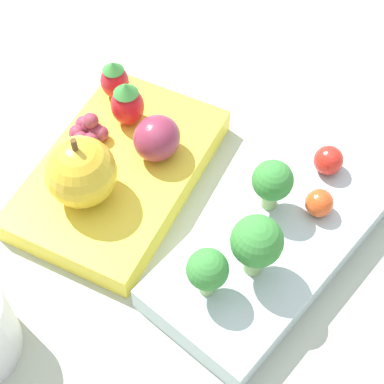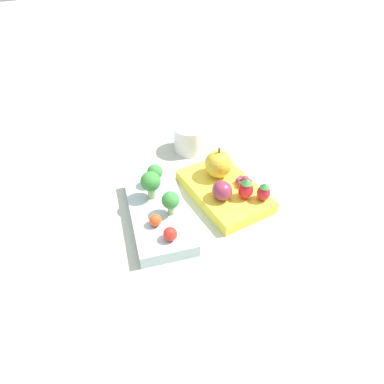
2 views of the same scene
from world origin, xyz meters
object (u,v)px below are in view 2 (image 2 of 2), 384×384
object	(u,v)px
apple	(218,164)
strawberry_1	(246,189)
broccoli_floret_0	(170,201)
strawberry_0	(264,192)
cherry_tomato_0	(170,234)
broccoli_floret_2	(151,182)
drinking_cup	(190,138)
cherry_tomato_1	(155,220)
bento_box_fruit	(224,191)
bento_box_savoury	(158,212)
grape_cluster	(244,181)
broccoli_floret_1	(155,173)
plum	(222,190)

from	to	relation	value
apple	strawberry_1	distance (m)	0.09
broccoli_floret_0	strawberry_0	xyz separation A→B (m)	(-0.03, -0.18, -0.01)
cherry_tomato_0	broccoli_floret_2	bearing A→B (deg)	-1.07
broccoli_floret_0	drinking_cup	bearing A→B (deg)	-29.74
cherry_tomato_1	apple	xyz separation A→B (m)	(0.09, -0.17, 0.02)
bento_box_fruit	strawberry_1	xyz separation A→B (m)	(-0.04, -0.02, 0.03)
bento_box_savoury	grape_cluster	xyz separation A→B (m)	(0.00, -0.18, 0.02)
bento_box_fruit	strawberry_1	world-z (taller)	strawberry_1
bento_box_fruit	drinking_cup	distance (m)	0.18
strawberry_0	broccoli_floret_1	bearing A→B (deg)	56.37
broccoli_floret_2	plum	bearing A→B (deg)	-111.98
apple	strawberry_0	bearing A→B (deg)	-154.68
cherry_tomato_0	grape_cluster	distance (m)	0.21
plum	bento_box_fruit	bearing A→B (deg)	-34.77
broccoli_floret_1	strawberry_1	distance (m)	0.18
bento_box_savoury	plum	size ratio (longest dim) A/B	5.44
cherry_tomato_0	plum	size ratio (longest dim) A/B	0.58
bento_box_fruit	drinking_cup	bearing A→B (deg)	0.66
cherry_tomato_1	broccoli_floret_1	bearing A→B (deg)	-17.65
grape_cluster	drinking_cup	bearing A→B (deg)	12.01
broccoli_floret_1	cherry_tomato_0	world-z (taller)	broccoli_floret_1
broccoli_floret_1	cherry_tomato_1	size ratio (longest dim) A/B	2.07
apple	grape_cluster	xyz separation A→B (m)	(-0.05, -0.04, -0.02)
broccoli_floret_1	drinking_cup	bearing A→B (deg)	-44.65
broccoli_floret_0	cherry_tomato_1	distance (m)	0.04
bento_box_fruit	broccoli_floret_2	xyz separation A→B (m)	(0.02, 0.15, 0.05)
bento_box_savoury	broccoli_floret_2	xyz separation A→B (m)	(0.03, 0.00, 0.05)
broccoli_floret_1	plum	world-z (taller)	broccoli_floret_1
broccoli_floret_0	grape_cluster	xyz separation A→B (m)	(0.03, -0.17, -0.02)
broccoli_floret_2	plum	size ratio (longest dim) A/B	1.39
strawberry_0	bento_box_savoury	bearing A→B (deg)	74.72
broccoli_floret_1	grape_cluster	distance (m)	0.18
cherry_tomato_1	strawberry_0	world-z (taller)	strawberry_0
bento_box_savoury	strawberry_1	distance (m)	0.17
bento_box_fruit	grape_cluster	size ratio (longest dim) A/B	6.19
apple	grape_cluster	distance (m)	0.06
bento_box_savoury	grape_cluster	bearing A→B (deg)	-89.88
broccoli_floret_0	drinking_cup	distance (m)	0.25
strawberry_1	plum	world-z (taller)	strawberry_1
apple	cherry_tomato_0	bearing A→B (deg)	131.00
bento_box_savoury	cherry_tomato_0	distance (m)	0.09
cherry_tomato_0	broccoli_floret_0	bearing A→B (deg)	-20.38
plum	cherry_tomato_0	bearing A→B (deg)	116.49
plum	broccoli_floret_2	bearing A→B (deg)	68.02
broccoli_floret_2	drinking_cup	size ratio (longest dim) A/B	0.76
broccoli_floret_1	cherry_tomato_1	xyz separation A→B (m)	(-0.11, 0.03, -0.02)
apple	drinking_cup	size ratio (longest dim) A/B	0.87
bento_box_fruit	broccoli_floret_1	world-z (taller)	broccoli_floret_1
strawberry_1	drinking_cup	distance (m)	0.23
grape_cluster	drinking_cup	size ratio (longest dim) A/B	0.44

